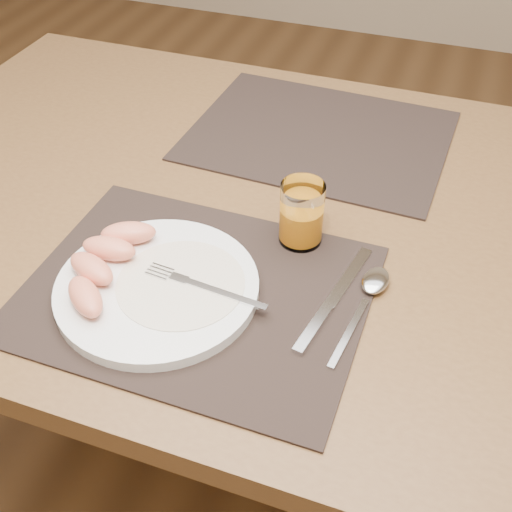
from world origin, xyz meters
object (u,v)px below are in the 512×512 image
Objects in this scene: table at (269,244)px; juice_glass at (301,216)px; placemat_far at (319,135)px; plate at (157,288)px; fork at (195,284)px; knife at (329,306)px; placemat_near at (196,292)px; spoon at (372,288)px.

juice_glass is at bearing -44.96° from table.
juice_glass is at bearing -79.89° from placemat_far.
fork is at bearing 15.85° from plate.
placemat_far is at bearing 107.11° from knife.
plate reaches higher than placemat_near.
placemat_near is at bearing -160.34° from spoon.
fork is at bearing -122.47° from juice_glass.
juice_glass is (-0.07, 0.12, 0.04)m from knife.
knife is at bearing 12.48° from plate.
plate is 0.23m from juice_glass.
spoon is at bearing -64.49° from placemat_far.
fork is at bearing -95.94° from placemat_far.
fork reaches higher than knife.
spoon is 0.14m from juice_glass.
placemat_near is at bearing -97.57° from table.
table is 3.11× the size of placemat_near.
placemat_far reaches higher than table.
placemat_near is at bearing -170.30° from knife.
placemat_far is 4.73× the size of juice_glass.
table is 0.26m from knife.
placemat_far is at bearing 84.06° from fork.
spoon is at bearing 46.78° from knife.
juice_glass is (0.10, 0.15, 0.04)m from placemat_near.
spoon is at bearing 19.66° from placemat_near.
table is at bearing 83.15° from fork.
fork is (-0.03, -0.23, 0.11)m from table.
placemat_near reaches higher than table.
knife is (0.17, 0.03, 0.00)m from placemat_near.
knife is at bearing -52.57° from table.
placemat_near is 1.67× the size of plate.
knife is (0.13, -0.41, 0.00)m from placemat_far.
placemat_far is at bearing 100.11° from juice_glass.
table is 14.73× the size of juice_glass.
table is at bearing 135.04° from juice_glass.
table is at bearing 127.43° from knife.
knife reaches higher than table.
placemat_far is 0.40m from spoon.
fork reaches higher than placemat_far.
table is 0.24m from placemat_near.
fork is (0.00, -0.01, 0.02)m from placemat_near.
placemat_far is at bearing 115.51° from spoon.
plate is 0.29m from spoon.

